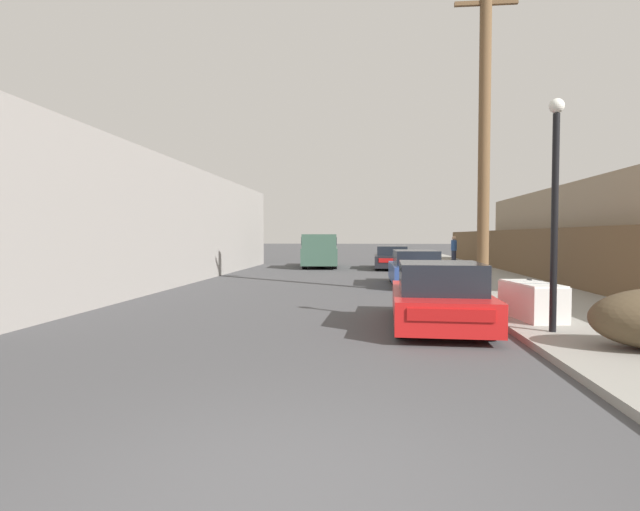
% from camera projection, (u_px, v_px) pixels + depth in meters
% --- Properties ---
extents(ground_plane, '(220.00, 220.00, 0.00)m').
position_uv_depth(ground_plane, '(282.00, 504.00, 3.40)').
color(ground_plane, '#444447').
extents(sidewalk_curb, '(4.20, 63.00, 0.12)m').
position_uv_depth(sidewalk_curb, '(459.00, 269.00, 26.24)').
color(sidewalk_curb, gray).
rests_on(sidewalk_curb, ground).
extents(discarded_fridge, '(0.95, 1.85, 0.77)m').
position_uv_depth(discarded_fridge, '(532.00, 300.00, 10.33)').
color(discarded_fridge, silver).
rests_on(discarded_fridge, sidewalk_curb).
extents(parked_sports_car_red, '(1.95, 4.18, 1.31)m').
position_uv_depth(parked_sports_car_red, '(439.00, 297.00, 9.99)').
color(parked_sports_car_red, red).
rests_on(parked_sports_car_red, ground).
extents(car_parked_mid, '(1.78, 4.34, 1.30)m').
position_uv_depth(car_parked_mid, '(415.00, 269.00, 18.32)').
color(car_parked_mid, '#2D478C').
rests_on(car_parked_mid, ground).
extents(car_parked_far, '(1.89, 4.64, 1.27)m').
position_uv_depth(car_parked_far, '(391.00, 258.00, 27.47)').
color(car_parked_far, black).
rests_on(car_parked_far, ground).
extents(pickup_truck, '(2.33, 5.41, 1.91)m').
position_uv_depth(pickup_truck, '(320.00, 251.00, 28.54)').
color(pickup_truck, '#385647').
rests_on(pickup_truck, ground).
extents(utility_pole, '(1.80, 0.34, 9.41)m').
position_uv_depth(utility_pole, '(484.00, 131.00, 14.62)').
color(utility_pole, brown).
rests_on(utility_pole, sidewalk_curb).
extents(street_lamp, '(0.26, 0.26, 4.11)m').
position_uv_depth(street_lamp, '(555.00, 195.00, 8.78)').
color(street_lamp, black).
rests_on(street_lamp, sidewalk_curb).
extents(wooden_fence, '(0.08, 37.80, 1.99)m').
position_uv_depth(wooden_fence, '(528.00, 253.00, 21.03)').
color(wooden_fence, brown).
rests_on(wooden_fence, sidewalk_curb).
extents(building_left_block, '(7.00, 23.36, 4.51)m').
position_uv_depth(building_left_block, '(122.00, 226.00, 20.78)').
color(building_left_block, gray).
rests_on(building_left_block, ground).
extents(building_right_house, '(6.00, 17.01, 3.81)m').
position_uv_depth(building_right_house, '(621.00, 234.00, 20.67)').
color(building_right_house, gray).
rests_on(building_right_house, ground).
extents(pedestrian, '(0.34, 0.34, 1.69)m').
position_uv_depth(pedestrian, '(454.00, 250.00, 30.17)').
color(pedestrian, '#282D42').
rests_on(pedestrian, sidewalk_curb).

